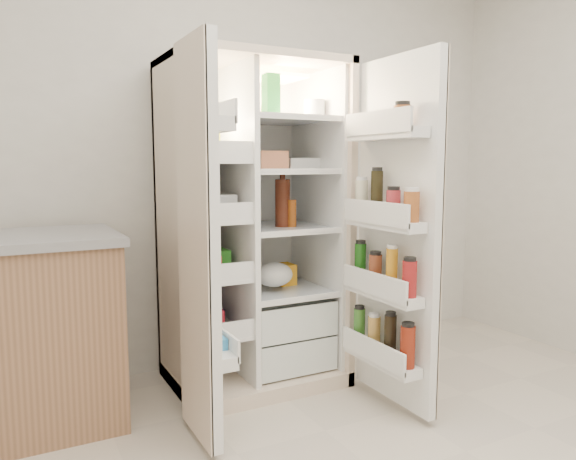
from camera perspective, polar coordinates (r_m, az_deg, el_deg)
wall_back at (r=3.42m, az=-5.86°, el=8.76°), size 4.00×0.02×2.70m
refrigerator at (r=3.12m, az=-3.80°, el=-2.21°), size 0.92×0.70×1.80m
freezer_door at (r=2.36m, az=-9.28°, el=-1.63°), size 0.15×0.40×1.72m
fridge_door at (r=2.76m, az=11.08°, el=-0.89°), size 0.17×0.58×1.72m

